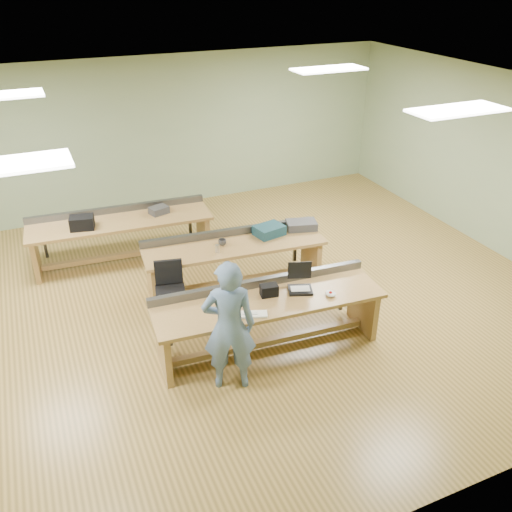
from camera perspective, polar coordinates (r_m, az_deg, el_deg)
name	(u,v)px	position (r m, az deg, el deg)	size (l,w,h in m)	color
floor	(222,303)	(8.17, -3.58, -4.94)	(10.00, 10.00, 0.00)	#A37F3E
ceiling	(215,100)	(6.98, -4.35, 16.04)	(10.00, 10.00, 0.00)	silver
wall_back	(149,136)	(11.09, -11.21, 12.33)	(10.00, 0.04, 3.00)	gray
wall_front	(396,404)	(4.48, 14.56, -14.81)	(10.00, 0.04, 3.00)	gray
wall_right	(496,163)	(10.15, 23.98, 8.89)	(0.04, 8.00, 3.00)	gray
fluor_panels	(215,103)	(6.99, -4.34, 15.80)	(6.20, 3.50, 0.03)	white
workbench_front	(268,311)	(7.00, 1.27, -5.79)	(3.01, 0.99, 0.86)	#A67446
workbench_mid	(234,255)	(8.30, -2.33, 0.13)	(2.81, 0.97, 0.86)	#A67446
workbench_back	(121,230)	(9.34, -14.01, 2.69)	(3.03, 1.00, 0.86)	#A67446
person	(229,326)	(6.24, -2.85, -7.41)	(0.62, 0.41, 1.69)	#658AA6
laptop_base	(300,290)	(7.05, 4.67, -3.58)	(0.31, 0.25, 0.03)	black
laptop_screen	(300,270)	(7.03, 4.61, -1.50)	(0.31, 0.01, 0.24)	black
keyboard	(250,314)	(6.57, -0.65, -6.16)	(0.42, 0.14, 0.02)	silver
trackball_mouse	(331,294)	(6.99, 7.87, -3.93)	(0.13, 0.15, 0.06)	white
camera_bag	(269,290)	(6.91, 1.38, -3.62)	(0.22, 0.14, 0.15)	black
task_chair	(171,299)	(7.76, -8.93, -4.51)	(0.55, 0.55, 0.86)	black
parts_bin_teal	(269,230)	(8.44, 1.40, 2.71)	(0.44, 0.33, 0.15)	#143641
parts_bin_grey	(301,225)	(8.67, 4.79, 3.27)	(0.47, 0.30, 0.13)	#333335
mug	(222,242)	(8.15, -3.57, 1.46)	(0.12, 0.12, 0.09)	#333335
drinks_can	(217,249)	(7.94, -4.09, 0.77)	(0.07, 0.07, 0.12)	silver
storage_box_back	(82,223)	(9.06, -17.85, 3.37)	(0.37, 0.26, 0.21)	black
tray_back	(159,210)	(9.33, -10.18, 4.78)	(0.30, 0.22, 0.12)	#333335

